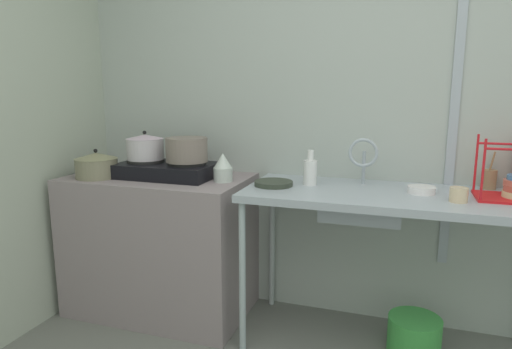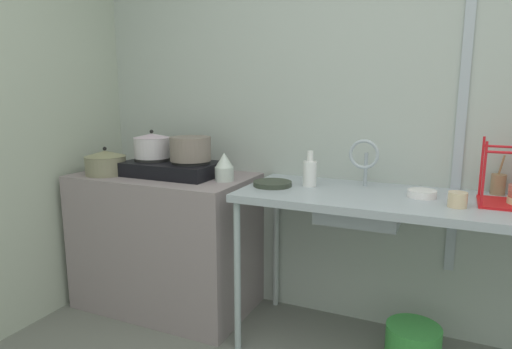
% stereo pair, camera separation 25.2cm
% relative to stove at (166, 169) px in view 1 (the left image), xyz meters
% --- Properties ---
extents(wall_back, '(4.62, 0.10, 2.75)m').
position_rel_stove_xyz_m(wall_back, '(1.24, 0.37, 0.45)').
color(wall_back, '#A8B1AA').
rests_on(wall_back, ground).
extents(wall_metal_strip, '(0.05, 0.01, 2.20)m').
position_rel_stove_xyz_m(wall_metal_strip, '(1.62, 0.31, 0.59)').
color(wall_metal_strip, '#A3ADB8').
extents(counter_concrete, '(1.11, 0.64, 0.88)m').
position_rel_stove_xyz_m(counter_concrete, '(-0.06, 0.00, -0.49)').
color(counter_concrete, gray).
rests_on(counter_concrete, ground).
extents(counter_sink, '(1.55, 0.64, 0.88)m').
position_rel_stove_xyz_m(counter_sink, '(1.33, 0.00, -0.11)').
color(counter_sink, '#A3ADB8').
rests_on(counter_sink, ground).
extents(stove, '(0.59, 0.35, 0.10)m').
position_rel_stove_xyz_m(stove, '(0.00, 0.00, 0.00)').
color(stove, black).
rests_on(stove, counter_concrete).
extents(pot_on_left_burner, '(0.23, 0.23, 0.18)m').
position_rel_stove_xyz_m(pot_on_left_burner, '(-0.14, -0.00, 0.13)').
color(pot_on_left_burner, silver).
rests_on(pot_on_left_burner, stove).
extents(pot_on_right_burner, '(0.25, 0.25, 0.14)m').
position_rel_stove_xyz_m(pot_on_right_burner, '(0.14, 0.00, 0.13)').
color(pot_on_right_burner, slate).
rests_on(pot_on_right_burner, stove).
extents(pot_beside_stove, '(0.25, 0.25, 0.18)m').
position_rel_stove_xyz_m(pot_beside_stove, '(-0.40, -0.15, 0.03)').
color(pot_beside_stove, gray).
rests_on(pot_beside_stove, counter_concrete).
extents(percolator, '(0.11, 0.11, 0.17)m').
position_rel_stove_xyz_m(percolator, '(0.38, -0.01, 0.03)').
color(percolator, silver).
rests_on(percolator, counter_concrete).
extents(sink_basin, '(0.41, 0.33, 0.15)m').
position_rel_stove_xyz_m(sink_basin, '(1.17, -0.00, -0.12)').
color(sink_basin, '#A3ADB8').
rests_on(sink_basin, counter_sink).
extents(faucet, '(0.16, 0.09, 0.27)m').
position_rel_stove_xyz_m(faucet, '(1.16, 0.13, 0.13)').
color(faucet, '#A3ADB8').
rests_on(faucet, counter_sink).
extents(frying_pan, '(0.22, 0.22, 0.03)m').
position_rel_stove_xyz_m(frying_pan, '(0.69, -0.03, -0.03)').
color(frying_pan, '#30382C').
rests_on(frying_pan, counter_sink).
extents(cup_by_rack, '(0.08, 0.08, 0.07)m').
position_rel_stove_xyz_m(cup_by_rack, '(1.63, -0.10, -0.01)').
color(cup_by_rack, beige).
rests_on(cup_by_rack, counter_sink).
extents(small_bowl_on_drainboard, '(0.14, 0.14, 0.04)m').
position_rel_stove_xyz_m(small_bowl_on_drainboard, '(1.47, 0.04, -0.03)').
color(small_bowl_on_drainboard, white).
rests_on(small_bowl_on_drainboard, counter_sink).
extents(bottle_by_sink, '(0.08, 0.08, 0.20)m').
position_rel_stove_xyz_m(bottle_by_sink, '(0.88, 0.06, 0.03)').
color(bottle_by_sink, white).
rests_on(bottle_by_sink, counter_sink).
extents(utensil_jar, '(0.07, 0.07, 0.20)m').
position_rel_stove_xyz_m(utensil_jar, '(1.82, 0.26, 0.01)').
color(utensil_jar, '#957551').
rests_on(utensil_jar, counter_sink).
extents(bucket_on_floor, '(0.28, 0.28, 0.21)m').
position_rel_stove_xyz_m(bucket_on_floor, '(1.48, -0.03, -0.82)').
color(bucket_on_floor, green).
rests_on(bucket_on_floor, ground).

